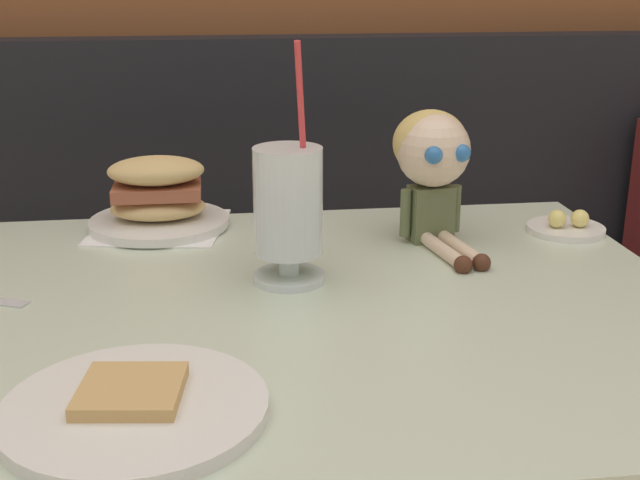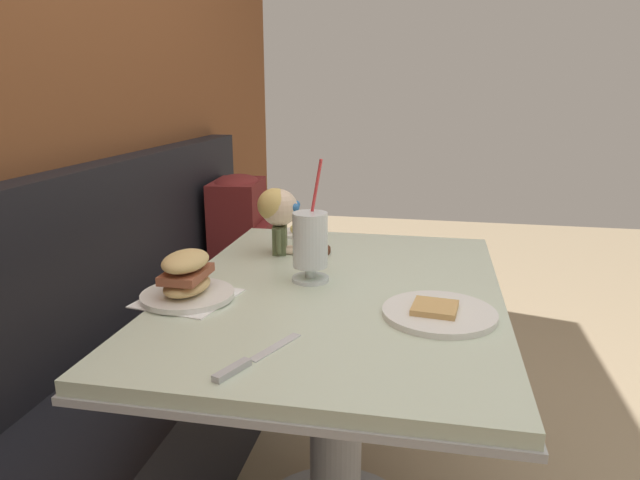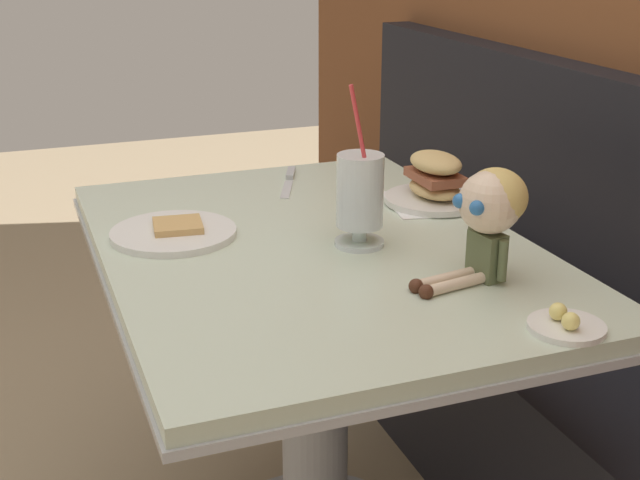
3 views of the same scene
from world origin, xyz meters
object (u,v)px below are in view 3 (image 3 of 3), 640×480
at_px(sandwich_plate, 435,183).
at_px(milkshake_glass, 360,195).
at_px(butter_knife, 290,177).
at_px(toast_plate, 174,232).
at_px(butter_saucer, 566,324).
at_px(seated_doll, 490,208).

bearing_deg(sandwich_plate, milkshake_glass, -54.58).
relative_size(milkshake_glass, butter_knife, 1.41).
relative_size(toast_plate, butter_knife, 1.12).
bearing_deg(butter_saucer, seated_doll, -177.62).
height_order(sandwich_plate, seated_doll, seated_doll).
bearing_deg(sandwich_plate, seated_doll, -15.62).
xyz_separation_m(milkshake_glass, seated_doll, (0.23, 0.14, 0.03)).
bearing_deg(milkshake_glass, seated_doll, 32.04).
height_order(milkshake_glass, seated_doll, milkshake_glass).
distance_m(butter_knife, seated_doll, 0.73).
height_order(milkshake_glass, butter_knife, milkshake_glass).
bearing_deg(milkshake_glass, butter_knife, 177.74).
bearing_deg(seated_doll, sandwich_plate, 164.38).
bearing_deg(sandwich_plate, butter_saucer, -9.48).
height_order(toast_plate, seated_doll, seated_doll).
bearing_deg(butter_saucer, milkshake_glass, -161.34).
distance_m(milkshake_glass, butter_knife, 0.49).
distance_m(toast_plate, butter_knife, 0.46).
relative_size(butter_saucer, butter_knife, 0.54).
height_order(milkshake_glass, butter_saucer, milkshake_glass).
bearing_deg(butter_knife, seated_doll, 10.00).
xyz_separation_m(butter_saucer, butter_knife, (-0.93, -0.13, -0.00)).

